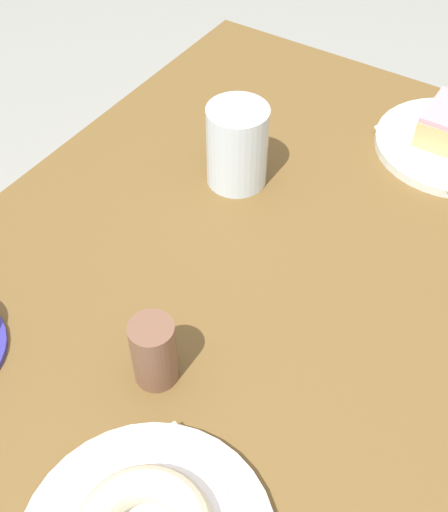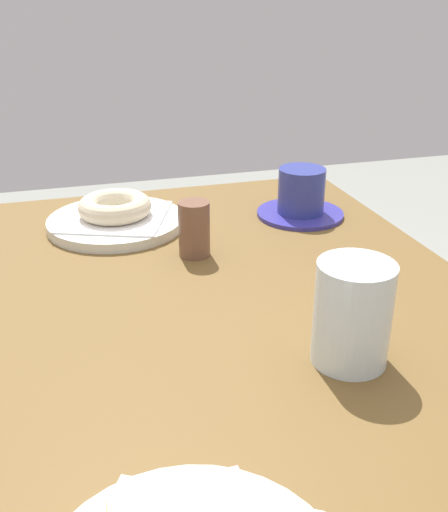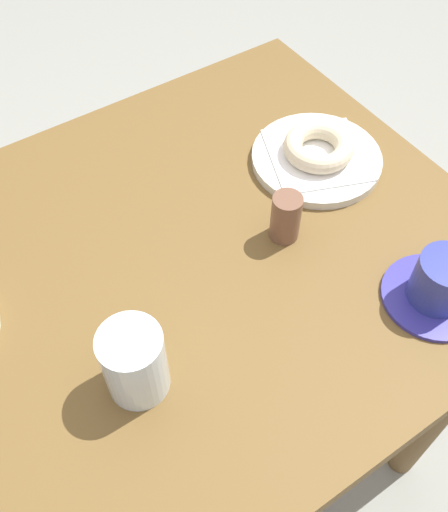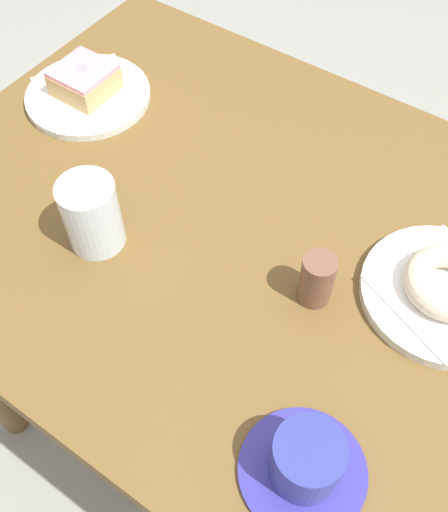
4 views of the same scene
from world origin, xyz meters
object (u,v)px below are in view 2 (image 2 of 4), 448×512
(plate_sugar_ring, at_px, (116,222))
(water_glass, at_px, (352,314))
(sugar_jar, at_px, (194,229))
(coffee_cup, at_px, (301,195))
(donut_sugar_ring, at_px, (115,206))

(plate_sugar_ring, xyz_separation_m, water_glass, (0.45, 0.19, 0.05))
(water_glass, bearing_deg, sugar_jar, -162.94)
(plate_sugar_ring, bearing_deg, water_glass, 23.06)
(coffee_cup, xyz_separation_m, sugar_jar, (0.11, -0.21, 0.00))
(coffee_cup, bearing_deg, water_glass, -15.99)
(donut_sugar_ring, bearing_deg, coffee_cup, 83.13)
(donut_sugar_ring, bearing_deg, plate_sugar_ring, 90.00)
(water_glass, bearing_deg, plate_sugar_ring, -156.94)
(plate_sugar_ring, distance_m, sugar_jar, 0.18)
(coffee_cup, distance_m, sugar_jar, 0.24)
(donut_sugar_ring, bearing_deg, water_glass, 23.06)
(water_glass, relative_size, coffee_cup, 0.76)
(plate_sugar_ring, relative_size, sugar_jar, 2.72)
(water_glass, height_order, coffee_cup, water_glass)
(plate_sugar_ring, height_order, sugar_jar, sugar_jar)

